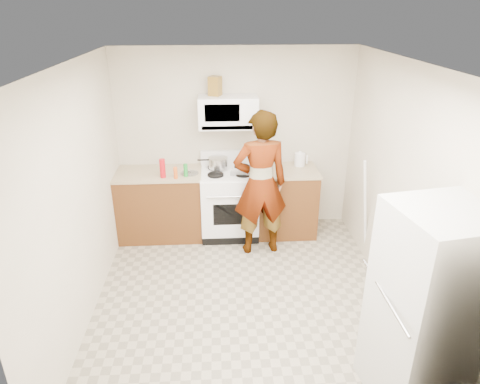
{
  "coord_description": "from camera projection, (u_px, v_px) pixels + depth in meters",
  "views": [
    {
      "loc": [
        -0.27,
        -3.83,
        2.98
      ],
      "look_at": [
        -0.01,
        0.55,
        1.04
      ],
      "focal_mm": 32.0,
      "sensor_mm": 36.0,
      "label": 1
    }
  ],
  "objects": [
    {
      "name": "floor",
      "position": [
        244.0,
        298.0,
        4.72
      ],
      "size": [
        3.6,
        3.6,
        0.0
      ],
      "primitive_type": "plane",
      "color": "gray",
      "rests_on": "ground"
    },
    {
      "name": "back_wall",
      "position": [
        235.0,
        141.0,
        5.85
      ],
      "size": [
        3.2,
        0.02,
        2.5
      ],
      "primitive_type": "cube",
      "color": "beige",
      "rests_on": "floor"
    },
    {
      "name": "right_wall",
      "position": [
        402.0,
        191.0,
        4.3
      ],
      "size": [
        0.02,
        3.6,
        2.5
      ],
      "primitive_type": "cube",
      "color": "beige",
      "rests_on": "floor"
    },
    {
      "name": "cabinet_left",
      "position": [
        161.0,
        205.0,
        5.84
      ],
      "size": [
        1.12,
        0.62,
        0.9
      ],
      "primitive_type": "cube",
      "color": "brown",
      "rests_on": "floor"
    },
    {
      "name": "counter_left",
      "position": [
        158.0,
        173.0,
        5.65
      ],
      "size": [
        1.14,
        0.64,
        0.03
      ],
      "primitive_type": "cube",
      "color": "tan",
      "rests_on": "cabinet_left"
    },
    {
      "name": "cabinet_right",
      "position": [
        285.0,
        202.0,
        5.93
      ],
      "size": [
        0.8,
        0.62,
        0.9
      ],
      "primitive_type": "cube",
      "color": "brown",
      "rests_on": "floor"
    },
    {
      "name": "counter_right",
      "position": [
        287.0,
        171.0,
        5.74
      ],
      "size": [
        0.82,
        0.64,
        0.03
      ],
      "primitive_type": "cube",
      "color": "tan",
      "rests_on": "cabinet_right"
    },
    {
      "name": "gas_range",
      "position": [
        229.0,
        201.0,
        5.87
      ],
      "size": [
        0.76,
        0.65,
        1.13
      ],
      "color": "white",
      "rests_on": "floor"
    },
    {
      "name": "microwave",
      "position": [
        228.0,
        112.0,
        5.5
      ],
      "size": [
        0.76,
        0.38,
        0.4
      ],
      "primitive_type": "cube",
      "color": "white",
      "rests_on": "back_wall"
    },
    {
      "name": "person",
      "position": [
        260.0,
        184.0,
        5.27
      ],
      "size": [
        0.73,
        0.53,
        1.87
      ],
      "primitive_type": "imported",
      "rotation": [
        0.0,
        0.0,
        3.27
      ],
      "color": "tan",
      "rests_on": "floor"
    },
    {
      "name": "fridge",
      "position": [
        429.0,
        311.0,
        3.23
      ],
      "size": [
        0.81,
        0.81,
        1.7
      ],
      "primitive_type": "cube",
      "rotation": [
        0.0,
        0.0,
        0.17
      ],
      "color": "#B9B9B5",
      "rests_on": "floor"
    },
    {
      "name": "kettle",
      "position": [
        300.0,
        159.0,
        5.84
      ],
      "size": [
        0.16,
        0.16,
        0.18
      ],
      "primitive_type": "cylinder",
      "rotation": [
        0.0,
        0.0,
        -0.09
      ],
      "color": "white",
      "rests_on": "counter_right"
    },
    {
      "name": "jug",
      "position": [
        215.0,
        86.0,
        5.41
      ],
      "size": [
        0.19,
        0.19,
        0.24
      ],
      "primitive_type": "cube",
      "rotation": [
        0.0,
        0.0,
        -0.43
      ],
      "color": "brown",
      "rests_on": "microwave"
    },
    {
      "name": "saucepan",
      "position": [
        218.0,
        163.0,
        5.72
      ],
      "size": [
        0.29,
        0.29,
        0.14
      ],
      "primitive_type": "cylinder",
      "rotation": [
        0.0,
        0.0,
        0.15
      ],
      "color": "silver",
      "rests_on": "gas_range"
    },
    {
      "name": "tray",
      "position": [
        240.0,
        172.0,
        5.58
      ],
      "size": [
        0.28,
        0.21,
        0.05
      ],
      "primitive_type": "cube",
      "rotation": [
        0.0,
        0.0,
        -0.21
      ],
      "color": "white",
      "rests_on": "gas_range"
    },
    {
      "name": "bottle_spray",
      "position": [
        163.0,
        168.0,
        5.43
      ],
      "size": [
        0.08,
        0.08,
        0.24
      ],
      "primitive_type": "cylinder",
      "rotation": [
        0.0,
        0.0,
        -0.05
      ],
      "color": "#B80D17",
      "rests_on": "counter_left"
    },
    {
      "name": "bottle_hot_sauce",
      "position": [
        176.0,
        173.0,
        5.41
      ],
      "size": [
        0.05,
        0.05,
        0.15
      ],
      "primitive_type": "cylinder",
      "rotation": [
        0.0,
        0.0,
        -0.02
      ],
      "color": "#D35317",
      "rests_on": "counter_left"
    },
    {
      "name": "bottle_green_cap",
      "position": [
        186.0,
        170.0,
        5.47
      ],
      "size": [
        0.07,
        0.07,
        0.17
      ],
      "primitive_type": "cylinder",
      "rotation": [
        0.0,
        0.0,
        0.32
      ],
      "color": "#188629",
      "rests_on": "counter_left"
    },
    {
      "name": "pot_lid",
      "position": [
        189.0,
        173.0,
        5.6
      ],
      "size": [
        0.28,
        0.28,
        0.01
      ],
      "primitive_type": "cylinder",
      "rotation": [
        0.0,
        0.0,
        0.22
      ],
      "color": "silver",
      "rests_on": "counter_left"
    },
    {
      "name": "broom",
      "position": [
        365.0,
        210.0,
        5.21
      ],
      "size": [
        0.25,
        0.19,
        1.33
      ],
      "primitive_type": "cylinder",
      "rotation": [
        0.14,
        -0.14,
        -0.17
      ],
      "color": "white",
      "rests_on": "floor"
    }
  ]
}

